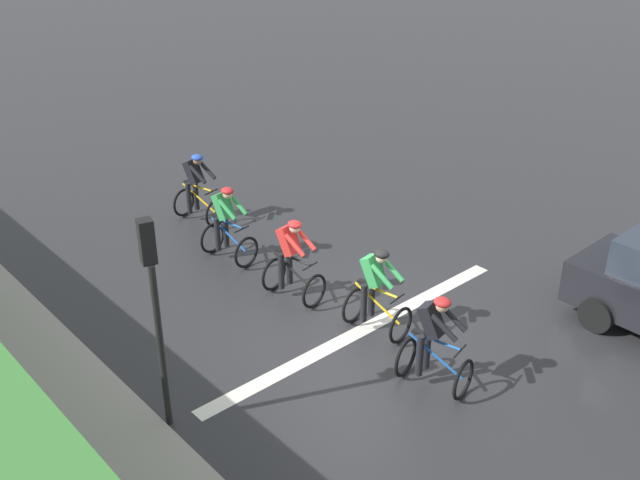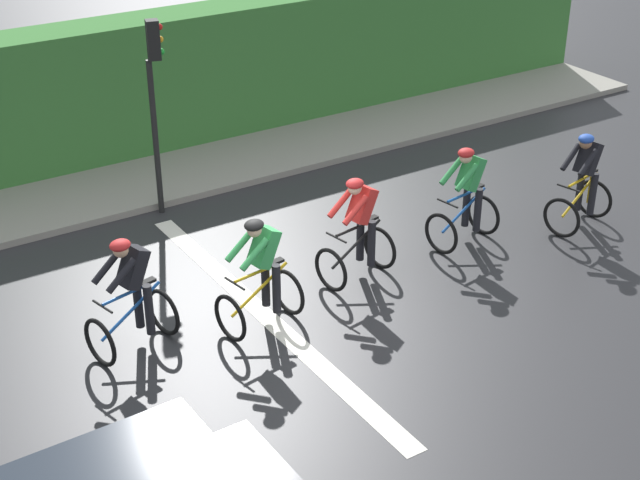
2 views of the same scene
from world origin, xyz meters
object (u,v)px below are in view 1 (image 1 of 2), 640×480
at_px(cyclist_second, 227,225).
at_px(traffic_light_near_crossing, 154,294).
at_px(cyclist_lead, 197,189).
at_px(cyclist_trailing, 434,344).
at_px(cyclist_fourth, 376,292).
at_px(cyclist_mid, 292,261).

relative_size(cyclist_second, traffic_light_near_crossing, 0.50).
bearing_deg(cyclist_lead, cyclist_trailing, -94.63).
distance_m(cyclist_lead, cyclist_fourth, 5.96).
height_order(cyclist_second, cyclist_fourth, same).
bearing_deg(traffic_light_near_crossing, cyclist_fourth, -5.01).
xyz_separation_m(cyclist_lead, cyclist_trailing, (-0.62, -7.65, 0.00)).
bearing_deg(cyclist_second, traffic_light_near_crossing, -135.42).
xyz_separation_m(cyclist_second, traffic_light_near_crossing, (-3.66, -3.60, 1.43)).
relative_size(cyclist_lead, cyclist_fourth, 1.00).
bearing_deg(cyclist_trailing, cyclist_mid, 89.08).
distance_m(cyclist_second, cyclist_trailing, 5.65).
bearing_deg(cyclist_mid, cyclist_fourth, -78.71).
bearing_deg(cyclist_fourth, cyclist_lead, 88.17).
bearing_deg(cyclist_lead, cyclist_second, -106.17).
relative_size(cyclist_second, cyclist_fourth, 1.00).
relative_size(cyclist_fourth, traffic_light_near_crossing, 0.50).
xyz_separation_m(cyclist_mid, traffic_light_near_crossing, (-3.67, -1.51, 1.43)).
bearing_deg(cyclist_second, cyclist_trailing, -90.40).
relative_size(cyclist_lead, cyclist_mid, 1.00).
height_order(cyclist_lead, cyclist_fourth, same).
xyz_separation_m(cyclist_second, cyclist_fourth, (0.39, -3.96, 0.00)).
bearing_deg(cyclist_fourth, traffic_light_near_crossing, 174.99).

